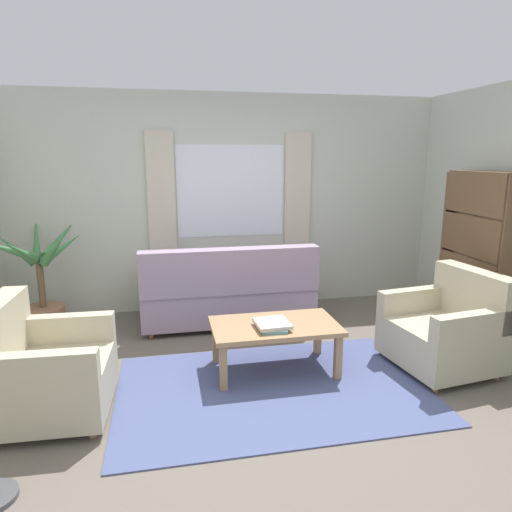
# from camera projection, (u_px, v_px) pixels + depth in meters

# --- Properties ---
(ground_plane) EXTENTS (6.24, 6.24, 0.00)m
(ground_plane) POSITION_uv_depth(u_px,v_px,m) (273.00, 389.00, 3.72)
(ground_plane) COLOR #6B6056
(wall_back) EXTENTS (5.32, 0.12, 2.60)m
(wall_back) POSITION_uv_depth(u_px,v_px,m) (230.00, 203.00, 5.61)
(wall_back) COLOR beige
(wall_back) RESTS_ON ground_plane
(window_with_curtains) EXTENTS (1.98, 0.07, 1.40)m
(window_with_curtains) POSITION_uv_depth(u_px,v_px,m) (231.00, 191.00, 5.49)
(window_with_curtains) COLOR white
(area_rug) EXTENTS (2.50, 1.62, 0.01)m
(area_rug) POSITION_uv_depth(u_px,v_px,m) (273.00, 388.00, 3.72)
(area_rug) COLOR #4C5684
(area_rug) RESTS_ON ground_plane
(couch) EXTENTS (1.90, 0.82, 0.92)m
(couch) POSITION_uv_depth(u_px,v_px,m) (228.00, 292.00, 5.11)
(couch) COLOR #998499
(couch) RESTS_ON ground_plane
(armchair_left) EXTENTS (0.85, 0.87, 0.88)m
(armchair_left) POSITION_uv_depth(u_px,v_px,m) (43.00, 370.00, 3.29)
(armchair_left) COLOR #BCB293
(armchair_left) RESTS_ON ground_plane
(armchair_right) EXTENTS (0.92, 0.94, 0.88)m
(armchair_right) POSITION_uv_depth(u_px,v_px,m) (447.00, 329.00, 4.06)
(armchair_right) COLOR #BCB293
(armchair_right) RESTS_ON ground_plane
(coffee_table) EXTENTS (1.10, 0.64, 0.44)m
(coffee_table) POSITION_uv_depth(u_px,v_px,m) (275.00, 330.00, 3.97)
(coffee_table) COLOR #A87F56
(coffee_table) RESTS_ON ground_plane
(book_stack_on_table) EXTENTS (0.30, 0.33, 0.06)m
(book_stack_on_table) POSITION_uv_depth(u_px,v_px,m) (272.00, 325.00, 3.85)
(book_stack_on_table) COLOR #5B8E93
(book_stack_on_table) RESTS_ON coffee_table
(potted_plant) EXTENTS (0.97, 1.12, 1.20)m
(potted_plant) POSITION_uv_depth(u_px,v_px,m) (42.00, 287.00, 4.84)
(potted_plant) COLOR #9E6B4C
(potted_plant) RESTS_ON ground_plane
(bookshelf) EXTENTS (0.30, 0.94, 1.72)m
(bookshelf) POSITION_uv_depth(u_px,v_px,m) (479.00, 255.00, 4.66)
(bookshelf) COLOR brown
(bookshelf) RESTS_ON ground_plane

